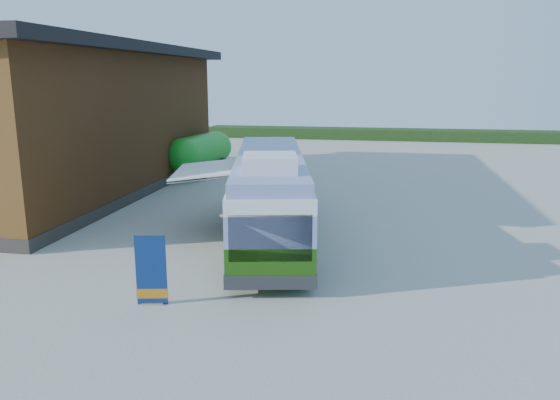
% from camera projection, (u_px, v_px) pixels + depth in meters
% --- Properties ---
extents(ground, '(100.00, 100.00, 0.00)m').
position_uv_depth(ground, '(214.00, 266.00, 17.30)').
color(ground, '#BCB7AD').
rests_on(ground, ground).
extents(barn, '(9.60, 21.20, 7.50)m').
position_uv_depth(barn, '(74.00, 123.00, 27.98)').
color(barn, brown).
rests_on(barn, ground).
extents(hedge, '(40.00, 3.00, 1.00)m').
position_uv_depth(hedge, '(412.00, 135.00, 52.22)').
color(hedge, '#264419').
rests_on(hedge, ground).
extents(bus, '(4.85, 12.09, 3.63)m').
position_uv_depth(bus, '(270.00, 192.00, 19.96)').
color(bus, '#2A6010').
rests_on(bus, ground).
extents(awning, '(3.10, 4.24, 0.50)m').
position_uv_depth(awning, '(211.00, 164.00, 20.48)').
color(awning, white).
rests_on(awning, ground).
extents(banner, '(0.81, 0.29, 1.89)m').
position_uv_depth(banner, '(151.00, 277.00, 14.22)').
color(banner, navy).
rests_on(banner, ground).
extents(picnic_table, '(1.54, 1.39, 0.83)m').
position_uv_depth(picnic_table, '(270.00, 255.00, 16.38)').
color(picnic_table, tan).
rests_on(picnic_table, ground).
extents(person_a, '(0.77, 0.60, 1.89)m').
position_uv_depth(person_a, '(272.00, 178.00, 27.35)').
color(person_a, '#999999').
rests_on(person_a, ground).
extents(person_b, '(1.10, 1.12, 1.82)m').
position_uv_depth(person_b, '(230.00, 216.00, 19.86)').
color(person_b, '#999999').
rests_on(person_b, ground).
extents(slurry_tanker, '(2.61, 6.69, 2.48)m').
position_uv_depth(slurry_tanker, '(201.00, 152.00, 33.13)').
color(slurry_tanker, green).
rests_on(slurry_tanker, ground).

